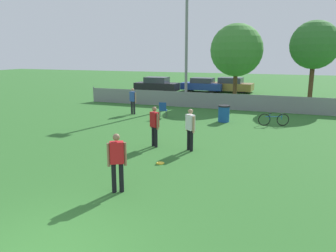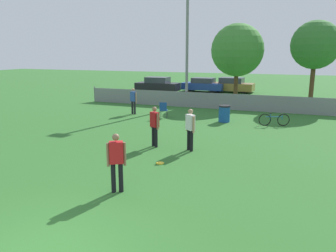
{
  "view_description": "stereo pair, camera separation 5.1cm",
  "coord_description": "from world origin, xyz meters",
  "px_view_note": "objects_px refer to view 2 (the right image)",
  "views": [
    {
      "loc": [
        4.25,
        -4.28,
        3.79
      ],
      "look_at": [
        -0.18,
        7.23,
        1.05
      ],
      "focal_mm": 35.0,
      "sensor_mm": 36.0,
      "label": 1
    },
    {
      "loc": [
        4.29,
        -4.26,
        3.79
      ],
      "look_at": [
        -0.18,
        7.23,
        1.05
      ],
      "focal_mm": 35.0,
      "sensor_mm": 36.0,
      "label": 2
    }
  ],
  "objects_px": {
    "parked_car_blue": "(203,85)",
    "light_pole": "(187,36)",
    "folding_chair_sideline": "(163,109)",
    "player_thrower_red": "(155,124)",
    "player_defender_red": "(116,159)",
    "trash_bin": "(224,114)",
    "parked_car_tan": "(231,85)",
    "tree_far_right": "(316,45)",
    "parked_car_dark": "(158,85)",
    "bicycle_sideline": "(274,120)",
    "tree_near_pole": "(237,50)",
    "spectator_in_blue": "(133,100)",
    "frisbee_disc": "(160,163)",
    "player_receiver_white": "(190,127)"
  },
  "relations": [
    {
      "from": "tree_near_pole",
      "to": "player_defender_red",
      "type": "xyz_separation_m",
      "value": [
        -0.06,
        -18.36,
        -3.07
      ]
    },
    {
      "from": "frisbee_disc",
      "to": "trash_bin",
      "type": "relative_size",
      "value": 0.3
    },
    {
      "from": "trash_bin",
      "to": "parked_car_dark",
      "type": "bearing_deg",
      "value": 127.6
    },
    {
      "from": "tree_far_right",
      "to": "frisbee_disc",
      "type": "xyz_separation_m",
      "value": [
        -5.33,
        -15.86,
        -4.35
      ]
    },
    {
      "from": "light_pole",
      "to": "tree_far_right",
      "type": "distance_m",
      "value": 9.11
    },
    {
      "from": "player_receiver_white",
      "to": "parked_car_tan",
      "type": "relative_size",
      "value": 0.38
    },
    {
      "from": "frisbee_disc",
      "to": "tree_far_right",
      "type": "bearing_deg",
      "value": 71.43
    },
    {
      "from": "player_receiver_white",
      "to": "folding_chair_sideline",
      "type": "xyz_separation_m",
      "value": [
        -3.53,
        5.9,
        -0.42
      ]
    },
    {
      "from": "player_defender_red",
      "to": "parked_car_blue",
      "type": "bearing_deg",
      "value": 68.7
    },
    {
      "from": "light_pole",
      "to": "bicycle_sideline",
      "type": "relative_size",
      "value": 5.43
    },
    {
      "from": "light_pole",
      "to": "parked_car_blue",
      "type": "bearing_deg",
      "value": 97.73
    },
    {
      "from": "player_receiver_white",
      "to": "parked_car_tan",
      "type": "xyz_separation_m",
      "value": [
        -2.23,
        20.78,
        -0.26
      ]
    },
    {
      "from": "player_thrower_red",
      "to": "player_defender_red",
      "type": "xyz_separation_m",
      "value": [
        0.85,
        -4.56,
        0.0
      ]
    },
    {
      "from": "folding_chair_sideline",
      "to": "parked_car_dark",
      "type": "relative_size",
      "value": 0.22
    },
    {
      "from": "parked_car_tan",
      "to": "trash_bin",
      "type": "bearing_deg",
      "value": -77.77
    },
    {
      "from": "player_receiver_white",
      "to": "trash_bin",
      "type": "xyz_separation_m",
      "value": [
        0.11,
        6.07,
        -0.48
      ]
    },
    {
      "from": "tree_far_right",
      "to": "parked_car_dark",
      "type": "height_order",
      "value": "tree_far_right"
    },
    {
      "from": "player_defender_red",
      "to": "parked_car_blue",
      "type": "relative_size",
      "value": 0.4
    },
    {
      "from": "player_receiver_white",
      "to": "parked_car_blue",
      "type": "xyz_separation_m",
      "value": [
        -4.94,
        20.09,
        -0.27
      ]
    },
    {
      "from": "spectator_in_blue",
      "to": "folding_chair_sideline",
      "type": "relative_size",
      "value": 1.74
    },
    {
      "from": "tree_near_pole",
      "to": "trash_bin",
      "type": "height_order",
      "value": "tree_near_pole"
    },
    {
      "from": "tree_far_right",
      "to": "spectator_in_blue",
      "type": "relative_size",
      "value": 3.68
    },
    {
      "from": "folding_chair_sideline",
      "to": "trash_bin",
      "type": "xyz_separation_m",
      "value": [
        3.64,
        0.17,
        -0.07
      ]
    },
    {
      "from": "player_thrower_red",
      "to": "tree_far_right",
      "type": "bearing_deg",
      "value": 98.38
    },
    {
      "from": "bicycle_sideline",
      "to": "frisbee_disc",
      "type": "bearing_deg",
      "value": -131.57
    },
    {
      "from": "light_pole",
      "to": "player_thrower_red",
      "type": "bearing_deg",
      "value": -78.75
    },
    {
      "from": "player_thrower_red",
      "to": "bicycle_sideline",
      "type": "bearing_deg",
      "value": 86.85
    },
    {
      "from": "player_defender_red",
      "to": "player_receiver_white",
      "type": "bearing_deg",
      "value": 50.31
    },
    {
      "from": "folding_chair_sideline",
      "to": "trash_bin",
      "type": "bearing_deg",
      "value": 169.86
    },
    {
      "from": "bicycle_sideline",
      "to": "parked_car_dark",
      "type": "relative_size",
      "value": 0.37
    },
    {
      "from": "light_pole",
      "to": "folding_chair_sideline",
      "type": "xyz_separation_m",
      "value": [
        0.15,
        -4.87,
        -4.47
      ]
    },
    {
      "from": "player_receiver_white",
      "to": "parked_car_blue",
      "type": "height_order",
      "value": "player_receiver_white"
    },
    {
      "from": "trash_bin",
      "to": "player_defender_red",
      "type": "bearing_deg",
      "value": -94.27
    },
    {
      "from": "tree_near_pole",
      "to": "player_receiver_white",
      "type": "distance_m",
      "value": 14.16
    },
    {
      "from": "folding_chair_sideline",
      "to": "parked_car_tan",
      "type": "height_order",
      "value": "parked_car_tan"
    },
    {
      "from": "tree_near_pole",
      "to": "bicycle_sideline",
      "type": "bearing_deg",
      "value": -66.29
    },
    {
      "from": "folding_chair_sideline",
      "to": "frisbee_disc",
      "type": "bearing_deg",
      "value": 98.44
    },
    {
      "from": "trash_bin",
      "to": "parked_car_blue",
      "type": "bearing_deg",
      "value": 109.8
    },
    {
      "from": "spectator_in_blue",
      "to": "bicycle_sideline",
      "type": "bearing_deg",
      "value": -170.53
    },
    {
      "from": "player_defender_red",
      "to": "trash_bin",
      "type": "height_order",
      "value": "player_defender_red"
    },
    {
      "from": "player_receiver_white",
      "to": "parked_car_tan",
      "type": "bearing_deg",
      "value": 134.77
    },
    {
      "from": "light_pole",
      "to": "tree_near_pole",
      "type": "height_order",
      "value": "light_pole"
    },
    {
      "from": "light_pole",
      "to": "player_defender_red",
      "type": "distance_m",
      "value": 16.13
    },
    {
      "from": "tree_far_right",
      "to": "parked_car_blue",
      "type": "xyz_separation_m",
      "value": [
        -9.77,
        6.11,
        -3.67
      ]
    },
    {
      "from": "tree_far_right",
      "to": "parked_car_dark",
      "type": "distance_m",
      "value": 14.85
    },
    {
      "from": "player_receiver_white",
      "to": "player_thrower_red",
      "type": "xyz_separation_m",
      "value": [
        -1.54,
        0.01,
        0.0
      ]
    },
    {
      "from": "tree_far_right",
      "to": "bicycle_sideline",
      "type": "height_order",
      "value": "tree_far_right"
    },
    {
      "from": "trash_bin",
      "to": "parked_car_tan",
      "type": "relative_size",
      "value": 0.21
    },
    {
      "from": "parked_car_blue",
      "to": "light_pole",
      "type": "bearing_deg",
      "value": -79.66
    },
    {
      "from": "light_pole",
      "to": "tree_far_right",
      "type": "bearing_deg",
      "value": 20.63
    }
  ]
}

